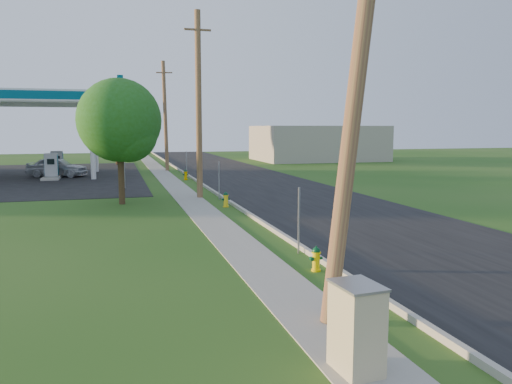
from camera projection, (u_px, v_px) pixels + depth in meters
The scene contains 21 objects.
ground_plane at pixel (356, 300), 10.88m from camera, with size 140.00×140.00×0.00m, color #1A4911.
road at pixel (343, 215), 21.63m from camera, with size 8.00×120.00×0.02m, color black.
curb at pixel (254, 218), 20.54m from camera, with size 0.15×120.00×0.15m, color #A09D92.
sidewalk at pixel (213, 221), 20.08m from camera, with size 1.50×120.00×0.03m, color #99968C.
utility_pole_near at pixel (358, 69), 9.15m from camera, with size 1.40×0.32×9.48m.
utility_pole_mid at pixel (199, 105), 26.31m from camera, with size 1.40×0.32×9.80m.
utility_pole_far at pixel (165, 116), 43.51m from camera, with size 1.40×0.32×9.50m.
sign_post_near at pixel (299, 221), 14.82m from camera, with size 0.05×0.04×2.00m, color gray.
sign_post_mid at pixel (219, 181), 26.09m from camera, with size 0.05×0.04×2.00m, color gray.
sign_post_far at pixel (187, 165), 37.73m from camera, with size 0.05×0.04×2.00m, color gray.
fuel_pump_ne at pixel (52, 169), 36.85m from camera, with size 1.20×3.20×1.90m.
fuel_pump_se at pixel (57, 165), 40.66m from camera, with size 1.20×3.20×1.90m.
price_pylon at pixel (121, 100), 30.44m from camera, with size 0.34×2.04×6.85m.
distant_building at pixel (318, 143), 58.43m from camera, with size 14.00×10.00×4.00m, color #9F9687.
tree_verge at pixel (122, 124), 24.14m from camera, with size 4.05×4.05×6.14m.
tree_lot at pixel (117, 117), 50.72m from camera, with size 5.03×5.03×7.63m.
hydrant_near at pixel (316, 259), 13.06m from camera, with size 0.34×0.31×0.67m.
hydrant_mid at pixel (226, 199), 23.72m from camera, with size 0.38×0.34×0.75m.
hydrant_far at pixel (186, 175), 36.13m from camera, with size 0.41×0.37×0.80m.
utility_cabinet at pixel (357, 328), 7.58m from camera, with size 0.69×0.87×1.41m.
car_silver at pixel (57, 167), 38.35m from camera, with size 1.80×4.47×1.52m, color silver.
Camera 1 is at (-4.96, -9.50, 3.73)m, focal length 35.00 mm.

